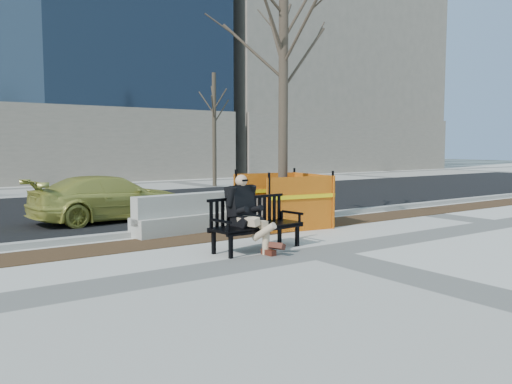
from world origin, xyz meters
TOP-DOWN VIEW (x-y plane):
  - ground at (0.00, 0.00)m, footprint 120.00×120.00m
  - mulch_strip at (0.00, 2.60)m, footprint 40.00×1.20m
  - asphalt_street at (0.00, 8.80)m, footprint 60.00×10.40m
  - curb at (0.00, 3.55)m, footprint 60.00×0.25m
  - building_right at (22.00, 26.00)m, footprint 20.00×12.00m
  - bench at (-0.80, 0.83)m, footprint 1.97×0.88m
  - seated_man at (-1.05, 0.86)m, footprint 0.72×1.08m
  - tree_fence at (1.40, 2.85)m, footprint 3.09×3.09m
  - sedan at (-1.72, 6.16)m, footprint 4.22×1.99m
  - jersey_barrier_left at (-0.69, 3.38)m, footprint 3.16×0.87m
  - jersey_barrier_right at (1.24, 3.05)m, footprint 2.60×0.58m
  - far_tree_right at (6.41, 14.59)m, footprint 2.70×2.70m

SIDE VIEW (x-z plane):
  - ground at x=0.00m, z-range 0.00..0.00m
  - bench at x=-0.80m, z-range -0.51..0.51m
  - seated_man at x=-1.05m, z-range -0.71..0.71m
  - tree_fence at x=1.40m, z-range -3.44..3.44m
  - sedan at x=-1.72m, z-range -0.59..0.59m
  - jersey_barrier_left at x=-0.69m, z-range -0.45..0.45m
  - jersey_barrier_right at x=1.24m, z-range -0.37..0.37m
  - far_tree_right at x=6.41m, z-range -2.92..2.92m
  - asphalt_street at x=0.00m, z-range 0.00..0.01m
  - mulch_strip at x=0.00m, z-range -0.01..0.01m
  - curb at x=0.00m, z-range 0.00..0.12m
  - building_right at x=22.00m, z-range 0.00..25.00m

